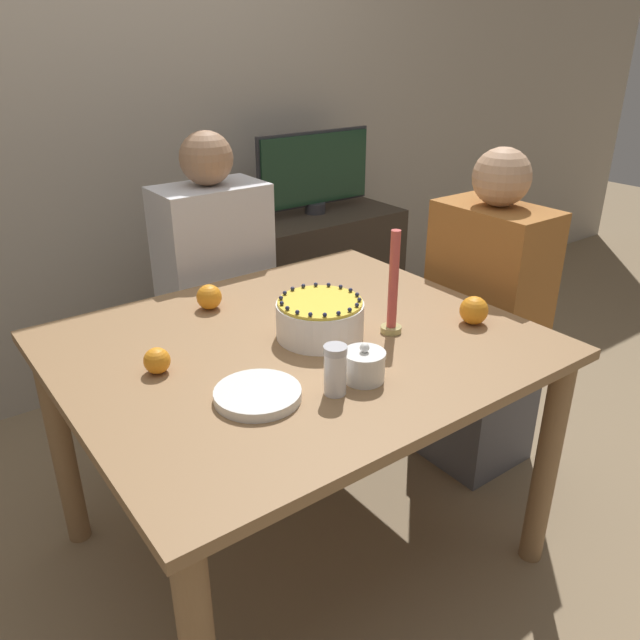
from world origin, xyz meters
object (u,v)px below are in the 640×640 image
at_px(candle, 393,292).
at_px(person_woman_floral, 482,336).
at_px(sugar_shaker, 335,370).
at_px(person_man_blue_shirt, 218,314).
at_px(tv_monitor, 315,171).
at_px(cake, 320,319).
at_px(sugar_bowl, 364,365).

distance_m(candle, person_woman_floral, 0.70).
xyz_separation_m(sugar_shaker, person_man_blue_shirt, (0.22, 1.02, -0.28)).
relative_size(person_woman_floral, tv_monitor, 1.91).
distance_m(cake, person_man_blue_shirt, 0.80).
bearing_deg(sugar_shaker, person_man_blue_shirt, 78.05).
bearing_deg(sugar_shaker, cake, 60.03).
bearing_deg(cake, candle, -28.91).
xyz_separation_m(cake, person_man_blue_shirt, (0.06, 0.75, -0.27)).
bearing_deg(tv_monitor, cake, -125.53).
height_order(sugar_bowl, sugar_shaker, sugar_shaker).
bearing_deg(candle, person_woman_floral, 12.13).
bearing_deg(sugar_bowl, person_woman_floral, 19.13).
distance_m(sugar_shaker, tv_monitor, 1.71).
relative_size(cake, person_woman_floral, 0.20).
bearing_deg(tv_monitor, sugar_bowl, -121.95).
height_order(candle, tv_monitor, tv_monitor).
distance_m(person_woman_floral, tv_monitor, 1.19).
relative_size(sugar_bowl, person_man_blue_shirt, 0.09).
bearing_deg(cake, sugar_shaker, -119.97).
distance_m(person_man_blue_shirt, person_woman_floral, 1.01).
bearing_deg(sugar_bowl, sugar_shaker, -175.12).
bearing_deg(candle, sugar_shaker, -153.27).
distance_m(sugar_bowl, tv_monitor, 1.65).
bearing_deg(cake, person_man_blue_shirt, 85.28).
height_order(sugar_bowl, candle, candle).
height_order(cake, person_woman_floral, person_woman_floral).
bearing_deg(person_woman_floral, tv_monitor, -2.59).
xyz_separation_m(sugar_shaker, tv_monitor, (0.97, 1.41, 0.12)).
bearing_deg(cake, person_woman_floral, 2.00).
relative_size(sugar_bowl, person_woman_floral, 0.09).
bearing_deg(sugar_shaker, tv_monitor, 55.47).
xyz_separation_m(candle, person_man_blue_shirt, (-0.12, 0.85, -0.34)).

